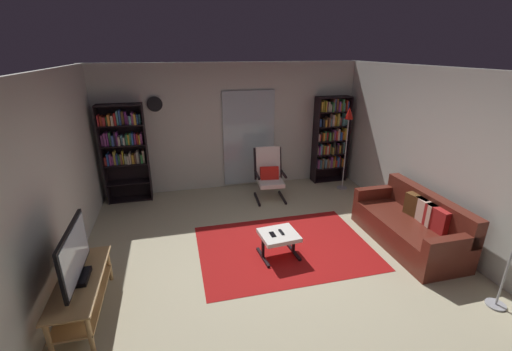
# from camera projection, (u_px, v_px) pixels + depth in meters

# --- Properties ---
(ground_plane) EXTENTS (7.02, 7.02, 0.00)m
(ground_plane) POSITION_uv_depth(u_px,v_px,m) (271.00, 259.00, 4.82)
(ground_plane) COLOR #BEB492
(wall_back) EXTENTS (5.60, 0.06, 2.60)m
(wall_back) POSITION_uv_depth(u_px,v_px,m) (233.00, 127.00, 6.99)
(wall_back) COLOR silver
(wall_back) RESTS_ON ground
(wall_left) EXTENTS (0.06, 6.00, 2.60)m
(wall_left) POSITION_uv_depth(u_px,v_px,m) (42.00, 195.00, 3.75)
(wall_left) COLOR silver
(wall_left) RESTS_ON ground
(wall_right) EXTENTS (0.06, 6.00, 2.60)m
(wall_right) POSITION_uv_depth(u_px,v_px,m) (446.00, 159.00, 4.97)
(wall_right) COLOR silver
(wall_right) RESTS_ON ground
(glass_door_panel) EXTENTS (1.10, 0.01, 2.00)m
(glass_door_panel) POSITION_uv_depth(u_px,v_px,m) (249.00, 139.00, 7.10)
(glass_door_panel) COLOR silver
(area_rug) EXTENTS (2.57, 1.86, 0.01)m
(area_rug) POSITION_uv_depth(u_px,v_px,m) (284.00, 247.00, 5.10)
(area_rug) COLOR #A71615
(area_rug) RESTS_ON ground
(tv_stand) EXTENTS (0.46, 1.27, 0.48)m
(tv_stand) POSITION_uv_depth(u_px,v_px,m) (82.00, 292.00, 3.71)
(tv_stand) COLOR tan
(tv_stand) RESTS_ON ground
(television) EXTENTS (0.20, 0.96, 0.63)m
(television) POSITION_uv_depth(u_px,v_px,m) (75.00, 256.00, 3.55)
(television) COLOR black
(television) RESTS_ON tv_stand
(bookshelf_near_tv) EXTENTS (0.82, 0.30, 1.90)m
(bookshelf_near_tv) POSITION_uv_depth(u_px,v_px,m) (124.00, 146.00, 6.35)
(bookshelf_near_tv) COLOR black
(bookshelf_near_tv) RESTS_ON ground
(bookshelf_near_sofa) EXTENTS (0.76, 0.30, 1.90)m
(bookshelf_near_sofa) POSITION_uv_depth(u_px,v_px,m) (330.00, 137.00, 7.39)
(bookshelf_near_sofa) COLOR black
(bookshelf_near_sofa) RESTS_ON ground
(leather_sofa) EXTENTS (0.82, 1.83, 0.80)m
(leather_sofa) POSITION_uv_depth(u_px,v_px,m) (411.00, 226.00, 5.12)
(leather_sofa) COLOR #5D2419
(leather_sofa) RESTS_ON ground
(lounge_armchair) EXTENTS (0.61, 0.69, 1.02)m
(lounge_armchair) POSITION_uv_depth(u_px,v_px,m) (269.00, 172.00, 6.65)
(lounge_armchair) COLOR black
(lounge_armchair) RESTS_ON ground
(ottoman) EXTENTS (0.56, 0.52, 0.37)m
(ottoman) POSITION_uv_depth(u_px,v_px,m) (279.00, 237.00, 4.80)
(ottoman) COLOR white
(ottoman) RESTS_ON ground
(tv_remote) EXTENTS (0.05, 0.15, 0.02)m
(tv_remote) POSITION_uv_depth(u_px,v_px,m) (281.00, 232.00, 4.79)
(tv_remote) COLOR black
(tv_remote) RESTS_ON ottoman
(cell_phone) EXTENTS (0.07, 0.14, 0.01)m
(cell_phone) POSITION_uv_depth(u_px,v_px,m) (273.00, 234.00, 4.74)
(cell_phone) COLOR black
(cell_phone) RESTS_ON ottoman
(floor_lamp_by_shelf) EXTENTS (0.22, 0.22, 1.75)m
(floor_lamp_by_shelf) POSITION_uv_depth(u_px,v_px,m) (348.00, 126.00, 6.79)
(floor_lamp_by_shelf) COLOR #A5A5AD
(floor_lamp_by_shelf) RESTS_ON ground
(wall_clock) EXTENTS (0.29, 0.03, 0.29)m
(wall_clock) POSITION_uv_depth(u_px,v_px,m) (155.00, 104.00, 6.39)
(wall_clock) COLOR silver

